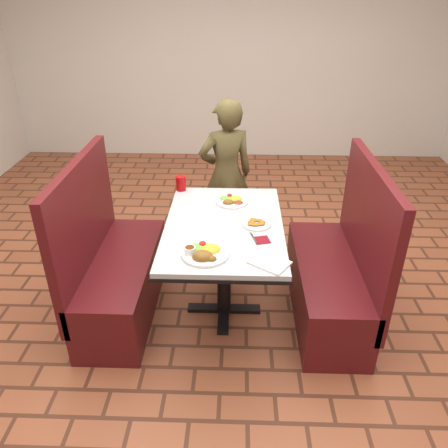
% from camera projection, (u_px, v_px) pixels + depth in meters
% --- Properties ---
extents(room, '(7.00, 7.04, 2.82)m').
position_uv_depth(room, '(224.00, 40.00, 2.41)').
color(room, '#9C5233').
rests_on(room, ground).
extents(dining_table, '(0.81, 1.21, 0.75)m').
position_uv_depth(dining_table, '(224.00, 236.00, 3.02)').
color(dining_table, silver).
rests_on(dining_table, ground).
extents(booth_bench_left, '(0.47, 1.20, 1.17)m').
position_uv_depth(booth_bench_left, '(115.00, 272.00, 3.20)').
color(booth_bench_left, '#581417').
rests_on(booth_bench_left, ground).
extents(booth_bench_right, '(0.47, 1.20, 1.17)m').
position_uv_depth(booth_bench_right, '(334.00, 277.00, 3.15)').
color(booth_bench_right, '#581417').
rests_on(booth_bench_right, ground).
extents(diner_person, '(0.57, 0.46, 1.36)m').
position_uv_depth(diner_person, '(226.00, 175.00, 3.93)').
color(diner_person, brown).
rests_on(diner_person, ground).
extents(near_dinner_plate, '(0.29, 0.29, 0.09)m').
position_uv_depth(near_dinner_plate, '(204.00, 251.00, 2.61)').
color(near_dinner_plate, white).
rests_on(near_dinner_plate, dining_table).
extents(far_dinner_plate, '(0.24, 0.24, 0.06)m').
position_uv_depth(far_dinner_plate, '(232.00, 200.00, 3.26)').
color(far_dinner_plate, white).
rests_on(far_dinner_plate, dining_table).
extents(plantain_plate, '(0.20, 0.20, 0.03)m').
position_uv_depth(plantain_plate, '(256.00, 223.00, 2.95)').
color(plantain_plate, white).
rests_on(plantain_plate, dining_table).
extents(maroon_napkin, '(0.12, 0.12, 0.00)m').
position_uv_depth(maroon_napkin, '(262.00, 240.00, 2.78)').
color(maroon_napkin, maroon).
rests_on(maroon_napkin, dining_table).
extents(spoon_utensil, '(0.05, 0.13, 0.00)m').
position_uv_depth(spoon_utensil, '(253.00, 238.00, 2.80)').
color(spoon_utensil, '#BBBBBF').
rests_on(spoon_utensil, dining_table).
extents(red_tumbler, '(0.08, 0.08, 0.12)m').
position_uv_depth(red_tumbler, '(181.00, 183.00, 3.44)').
color(red_tumbler, '#AF0B0D').
rests_on(red_tumbler, dining_table).
extents(paper_napkin, '(0.27, 0.26, 0.01)m').
position_uv_depth(paper_napkin, '(269.00, 262.00, 2.55)').
color(paper_napkin, white).
rests_on(paper_napkin, dining_table).
extents(knife_utensil, '(0.05, 0.16, 0.00)m').
position_uv_depth(knife_utensil, '(211.00, 250.00, 2.67)').
color(knife_utensil, silver).
rests_on(knife_utensil, dining_table).
extents(fork_utensil, '(0.04, 0.15, 0.00)m').
position_uv_depth(fork_utensil, '(203.00, 249.00, 2.67)').
color(fork_utensil, silver).
rests_on(fork_utensil, dining_table).
extents(lettuce_shreds, '(0.28, 0.32, 0.00)m').
position_uv_depth(lettuce_shreds, '(230.00, 220.00, 3.02)').
color(lettuce_shreds, '#94CF53').
rests_on(lettuce_shreds, dining_table).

